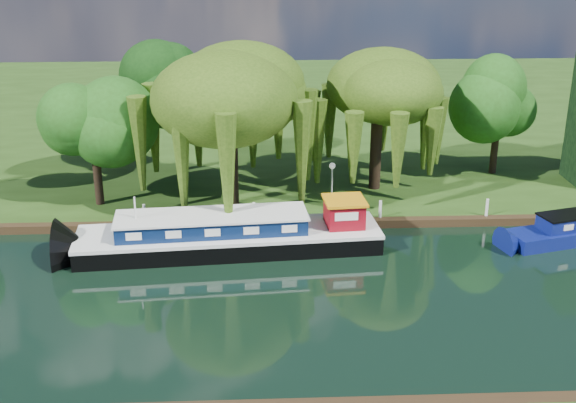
{
  "coord_description": "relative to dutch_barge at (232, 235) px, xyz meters",
  "views": [
    {
      "loc": [
        -3.75,
        -28.57,
        15.5
      ],
      "look_at": [
        -2.28,
        4.94,
        2.8
      ],
      "focal_mm": 45.0,
      "sensor_mm": 36.0,
      "label": 1
    }
  ],
  "objects": [
    {
      "name": "tree_far_left",
      "position": [
        -7.86,
        5.85,
        4.49
      ],
      "size": [
        4.38,
        4.38,
        7.06
      ],
      "color": "black",
      "rests_on": "far_bank"
    },
    {
      "name": "mooring_posts",
      "position": [
        4.65,
        2.95,
        0.14
      ],
      "size": [
        19.16,
        0.16,
        1.0
      ],
      "color": "silver",
      "rests_on": "far_bank"
    },
    {
      "name": "lamppost",
      "position": [
        5.65,
        5.05,
        1.61
      ],
      "size": [
        0.36,
        0.36,
        2.56
      ],
      "color": "silver",
      "rests_on": "far_bank"
    },
    {
      "name": "far_bank",
      "position": [
        5.15,
        28.55,
        -0.58
      ],
      "size": [
        120.0,
        52.0,
        0.45
      ],
      "primitive_type": "cube",
      "color": "#1F3A10",
      "rests_on": "ground"
    },
    {
      "name": "red_dinghy",
      "position": [
        -2.73,
        0.04,
        -0.81
      ],
      "size": [
        3.72,
        2.9,
        0.7
      ],
      "primitive_type": "imported",
      "rotation": [
        0.0,
        0.0,
        1.72
      ],
      "color": "maroon",
      "rests_on": "ground"
    },
    {
      "name": "tree_far_mid",
      "position": [
        -3.71,
        12.03,
        5.04
      ],
      "size": [
        4.78,
        4.78,
        7.82
      ],
      "color": "black",
      "rests_on": "far_bank"
    },
    {
      "name": "willow_right",
      "position": [
        8.59,
        7.88,
        5.18
      ],
      "size": [
        6.23,
        6.23,
        7.59
      ],
      "color": "black",
      "rests_on": "far_bank"
    },
    {
      "name": "dutch_barge",
      "position": [
        0.0,
        0.0,
        0.0
      ],
      "size": [
        15.7,
        4.76,
        3.26
      ],
      "rotation": [
        0.0,
        0.0,
        0.08
      ],
      "color": "black",
      "rests_on": "ground"
    },
    {
      "name": "reeds_near",
      "position": [
        12.02,
        -13.02,
        -0.26
      ],
      "size": [
        33.7,
        1.5,
        1.1
      ],
      "color": "#255015",
      "rests_on": "ground"
    },
    {
      "name": "ground",
      "position": [
        5.15,
        -5.45,
        -0.81
      ],
      "size": [
        120.0,
        120.0,
        0.0
      ],
      "primitive_type": "plane",
      "color": "black"
    },
    {
      "name": "willow_left",
      "position": [
        -0.09,
        5.57,
        6.0
      ],
      "size": [
        7.31,
        7.31,
        8.76
      ],
      "color": "black",
      "rests_on": "far_bank"
    },
    {
      "name": "tree_far_right",
      "position": [
        16.85,
        10.51,
        4.24
      ],
      "size": [
        4.07,
        4.07,
        6.67
      ],
      "color": "black",
      "rests_on": "far_bank"
    }
  ]
}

